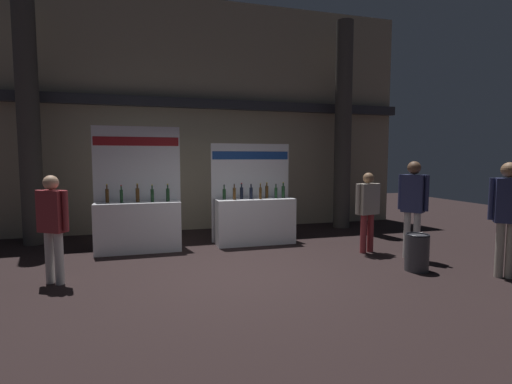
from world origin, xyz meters
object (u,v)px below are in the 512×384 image
exhibitor_booth_1 (254,217)px  visitor_2 (53,220)px  visitor_0 (368,205)px  exhibitor_booth_0 (139,220)px  visitor_1 (413,200)px  visitor_4 (507,209)px  trash_bin (417,252)px

exhibitor_booth_1 → visitor_2: size_ratio=1.36×
exhibitor_booth_1 → visitor_0: size_ratio=1.38×
exhibitor_booth_0 → visitor_1: 5.37m
exhibitor_booth_0 → exhibitor_booth_1: exhibitor_booth_0 is taller
visitor_4 → trash_bin: bearing=6.4°
trash_bin → visitor_2: 5.79m
exhibitor_booth_1 → visitor_0: 2.44m
exhibitor_booth_1 → visitor_1: (2.49, -2.08, 0.52)m
exhibitor_booth_0 → visitor_4: exhibitor_booth_0 is taller
trash_bin → visitor_4: bearing=-33.2°
visitor_1 → trash_bin: bearing=-68.5°
visitor_2 → visitor_0: bearing=37.3°
exhibitor_booth_1 → visitor_4: 4.69m
trash_bin → visitor_4: size_ratio=0.34×
exhibitor_booth_0 → trash_bin: (4.51, -2.74, -0.31)m
trash_bin → visitor_0: visitor_0 is taller
visitor_0 → visitor_1: (0.55, -0.65, 0.15)m
trash_bin → visitor_4: 1.49m
visitor_4 → visitor_0: bearing=-20.2°
visitor_0 → visitor_2: visitor_2 is taller
visitor_0 → exhibitor_booth_1: bearing=-48.9°
visitor_1 → visitor_0: bearing=-176.1°
trash_bin → visitor_1: bearing=57.7°
trash_bin → visitor_2: visitor_2 is taller
trash_bin → visitor_0: size_ratio=0.39×
exhibitor_booth_1 → visitor_0: (1.94, -1.44, 0.36)m
exhibitor_booth_0 → visitor_1: exhibitor_booth_0 is taller
visitor_1 → visitor_2: visitor_1 is taller
visitor_2 → visitor_4: 6.94m
visitor_0 → visitor_1: size_ratio=0.88×
exhibitor_booth_0 → visitor_1: size_ratio=1.39×
visitor_4 → exhibitor_booth_1: bearing=-8.4°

